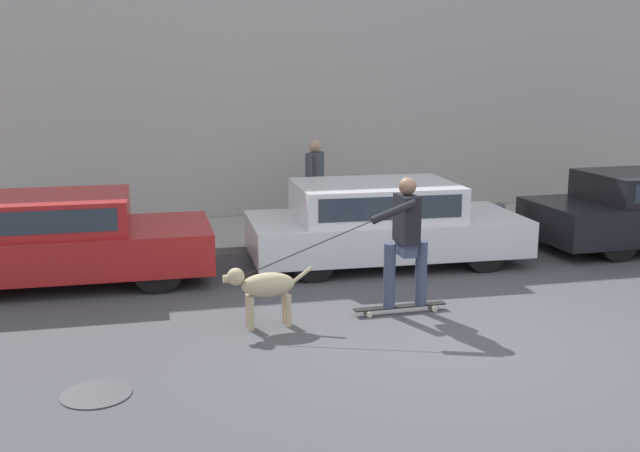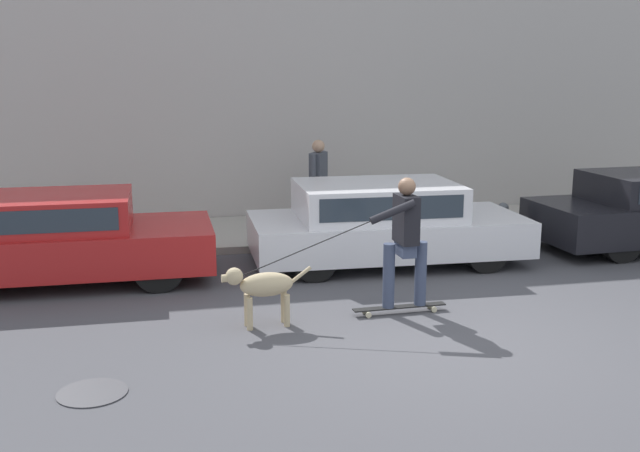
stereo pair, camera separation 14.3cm
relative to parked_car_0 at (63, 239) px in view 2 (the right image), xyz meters
The scene contains 10 objects.
ground_plane 5.26m from the parked_car_0, 37.42° to the right, with size 36.00×36.00×0.00m, color #47474C.
back_wall 5.91m from the parked_car_0, 41.10° to the left, with size 32.00×0.30×5.47m.
sidewalk_curb 4.74m from the parked_car_0, 28.25° to the left, with size 30.00×2.44×0.12m.
parked_car_0 is the anchor object (origin of this frame).
parked_car_1 4.56m from the parked_car_0, ahead, with size 4.09×1.94×1.21m.
dog 3.38m from the parked_car_0, 45.33° to the right, with size 1.03×0.31×0.71m.
skateboarder 4.69m from the parked_car_0, 29.36° to the right, with size 2.56×0.58×1.64m.
pedestrian_with_bag 4.71m from the parked_car_0, 29.73° to the left, with size 0.45×0.61×1.53m.
manhole_cover 3.92m from the parked_car_0, 81.04° to the right, with size 0.63×0.63×0.01m.
fire_hydrant 6.90m from the parked_car_0, ahead, with size 0.18×0.18×0.69m.
Camera 2 is at (-2.93, -7.24, 2.89)m, focal length 42.00 mm.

